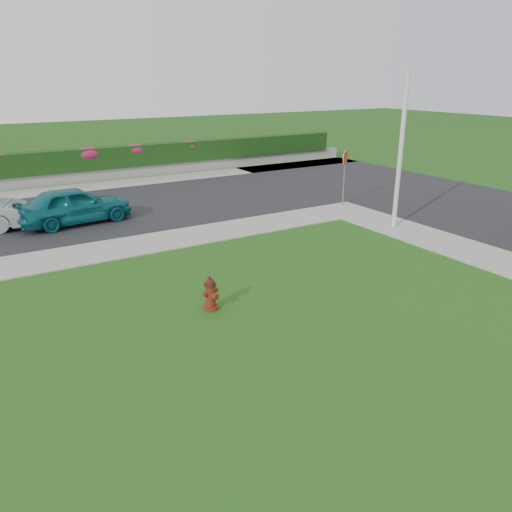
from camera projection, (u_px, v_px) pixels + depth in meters
ground at (373, 358)px, 9.69m from camera, size 120.00×120.00×0.00m
street_far at (7, 223)px, 18.52m from camera, size 26.00×8.00×0.04m
curb_corner at (344, 210)px, 20.34m from camera, size 2.00×2.00×0.04m
sidewalk_beyond at (85, 188)px, 24.49m from camera, size 34.00×2.00×0.04m
retaining_wall at (77, 177)px, 25.60m from camera, size 34.00×0.40×0.60m
hedge at (75, 160)px, 25.40m from camera, size 32.00×0.90×1.10m
fire_hydrant at (211, 294)px, 11.58m from camera, size 0.43×0.41×0.83m
sedan_teal at (74, 205)px, 18.22m from camera, size 4.17×2.07×1.37m
utility_pole at (401, 153)px, 17.20m from camera, size 0.16×0.16×5.36m
stop_sign at (345, 165)px, 20.67m from camera, size 0.55×0.34×2.31m
flower_clump_d at (88, 154)px, 25.56m from camera, size 1.41×0.91×0.71m
flower_clump_e at (135, 150)px, 26.75m from camera, size 1.25×0.80×0.62m
flower_clump_f at (190, 145)px, 28.30m from camera, size 1.13×0.73×0.56m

